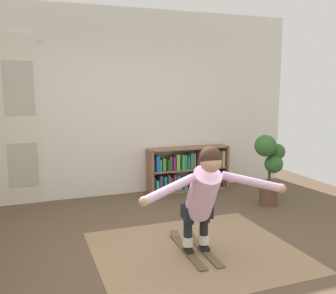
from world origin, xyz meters
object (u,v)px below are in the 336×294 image
object	(u,v)px
potted_plant	(270,164)
skis_pair	(194,248)
bookshelf	(189,171)
person_skier	(203,192)

from	to	relation	value
potted_plant	skis_pair	xyz separation A→B (m)	(-1.64, -1.02, -0.60)
bookshelf	person_skier	world-z (taller)	person_skier
skis_pair	person_skier	world-z (taller)	person_skier
potted_plant	person_skier	world-z (taller)	person_skier
bookshelf	potted_plant	size ratio (longest dim) A/B	1.32
skis_pair	bookshelf	bearing A→B (deg)	68.03
potted_plant	person_skier	xyz separation A→B (m)	(-1.65, -1.24, 0.08)
person_skier	potted_plant	bearing A→B (deg)	36.81
bookshelf	skis_pair	size ratio (longest dim) A/B	1.50
skis_pair	person_skier	distance (m)	0.71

